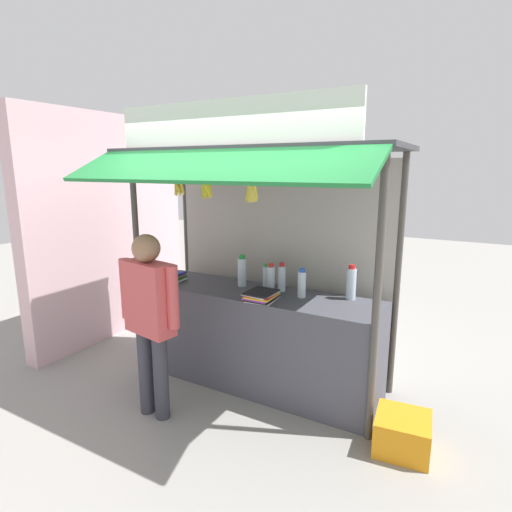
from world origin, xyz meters
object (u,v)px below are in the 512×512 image
(water_bottle_right, at_px, (271,278))
(banana_bunch_inner_right, at_px, (252,192))
(water_bottle_back_left, at_px, (242,271))
(magazine_stack_far_right, at_px, (261,296))
(water_bottle_front_right, at_px, (266,277))
(banana_bunch_inner_left, at_px, (179,186))
(water_bottle_back_right, at_px, (351,283))
(banana_bunch_leftmost, at_px, (206,189))
(magazine_stack_mid_left, at_px, (170,277))
(vendor_person, at_px, (150,310))
(water_bottle_front_left, at_px, (302,284))
(plastic_crate, at_px, (402,433))
(water_bottle_mid_right, at_px, (282,278))

(water_bottle_right, distance_m, banana_bunch_inner_right, 0.99)
(water_bottle_back_left, distance_m, magazine_stack_far_right, 0.49)
(water_bottle_front_right, bearing_deg, magazine_stack_far_right, -69.03)
(water_bottle_back_left, bearing_deg, banana_bunch_inner_left, -121.11)
(water_bottle_front_right, relative_size, banana_bunch_inner_left, 0.85)
(water_bottle_back_right, height_order, magazine_stack_far_right, water_bottle_back_right)
(water_bottle_right, distance_m, banana_bunch_leftmost, 1.06)
(magazine_stack_far_right, xyz_separation_m, banana_bunch_inner_left, (-0.70, -0.24, 0.96))
(water_bottle_back_right, bearing_deg, water_bottle_front_right, -175.36)
(water_bottle_back_left, relative_size, magazine_stack_mid_left, 1.13)
(magazine_stack_mid_left, height_order, vendor_person, vendor_person)
(water_bottle_right, distance_m, water_bottle_back_right, 0.75)
(water_bottle_front_left, xyz_separation_m, banana_bunch_inner_right, (-0.25, -0.48, 0.85))
(banana_bunch_inner_right, height_order, vendor_person, banana_bunch_inner_right)
(water_bottle_back_left, xyz_separation_m, banana_bunch_inner_left, (-0.32, -0.53, 0.85))
(banana_bunch_inner_left, height_order, vendor_person, banana_bunch_inner_left)
(plastic_crate, bearing_deg, water_bottle_right, 162.53)
(water_bottle_mid_right, xyz_separation_m, banana_bunch_leftmost, (-0.45, -0.57, 0.86))
(water_bottle_mid_right, bearing_deg, water_bottle_front_left, -19.51)
(plastic_crate, bearing_deg, magazine_stack_far_right, 173.52)
(vendor_person, bearing_deg, water_bottle_right, -112.31)
(water_bottle_front_left, height_order, water_bottle_mid_right, water_bottle_mid_right)
(water_bottle_back_right, bearing_deg, water_bottle_mid_right, -172.90)
(water_bottle_back_right, xyz_separation_m, magazine_stack_mid_left, (-1.83, -0.32, -0.11))
(water_bottle_front_right, relative_size, magazine_stack_far_right, 0.79)
(water_bottle_right, bearing_deg, water_bottle_front_right, 141.81)
(water_bottle_right, xyz_separation_m, water_bottle_back_left, (-0.33, 0.02, 0.02))
(water_bottle_front_left, distance_m, magazine_stack_far_right, 0.39)
(banana_bunch_inner_right, bearing_deg, water_bottle_front_left, 62.33)
(water_bottle_back_right, bearing_deg, banana_bunch_inner_left, -155.14)
(water_bottle_front_left, xyz_separation_m, water_bottle_back_right, (0.41, 0.17, 0.02))
(water_bottle_right, xyz_separation_m, banana_bunch_inner_right, (0.08, -0.51, 0.85))
(water_bottle_front_left, bearing_deg, banana_bunch_inner_left, -154.19)
(water_bottle_front_left, xyz_separation_m, plastic_crate, (1.01, -0.39, -0.94))
(water_bottle_front_right, distance_m, plastic_crate, 1.77)
(water_bottle_mid_right, bearing_deg, banana_bunch_inner_left, -142.77)
(water_bottle_right, distance_m, water_bottle_front_right, 0.11)
(water_bottle_back_left, distance_m, plastic_crate, 1.99)
(water_bottle_mid_right, distance_m, banana_bunch_inner_left, 1.28)
(water_bottle_front_right, height_order, plastic_crate, water_bottle_front_right)
(water_bottle_right, bearing_deg, banana_bunch_inner_left, -141.81)
(water_bottle_right, distance_m, water_bottle_front_left, 0.34)
(magazine_stack_far_right, bearing_deg, banana_bunch_leftmost, -149.51)
(banana_bunch_leftmost, bearing_deg, water_bottle_back_right, 30.51)
(water_bottle_right, relative_size, vendor_person, 0.17)
(water_bottle_right, bearing_deg, banana_bunch_inner_right, -80.61)
(vendor_person, bearing_deg, water_bottle_back_left, -96.16)
(water_bottle_right, relative_size, water_bottle_back_left, 0.86)
(magazine_stack_mid_left, bearing_deg, water_bottle_front_right, 13.89)
(water_bottle_right, height_order, water_bottle_back_right, water_bottle_back_right)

